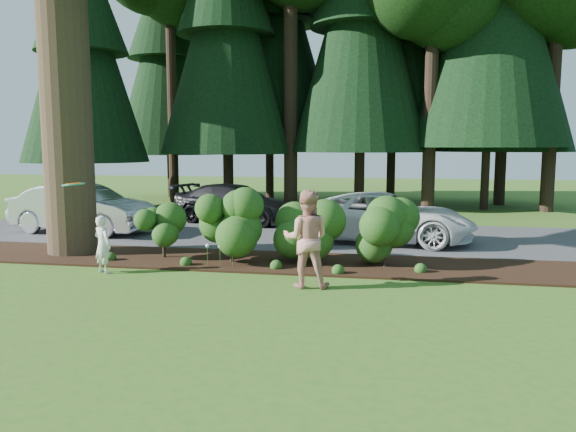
# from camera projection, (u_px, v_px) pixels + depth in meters

# --- Properties ---
(ground) EXTENTS (80.00, 80.00, 0.00)m
(ground) POSITION_uv_depth(u_px,v_px,m) (197.00, 297.00, 10.43)
(ground) COLOR #30601B
(ground) RESTS_ON ground
(mulch_bed) EXTENTS (16.00, 2.50, 0.05)m
(mulch_bed) POSITION_uv_depth(u_px,v_px,m) (243.00, 261.00, 13.59)
(mulch_bed) COLOR black
(mulch_bed) RESTS_ON ground
(driveway) EXTENTS (22.00, 6.00, 0.03)m
(driveway) POSITION_uv_depth(u_px,v_px,m) (278.00, 234.00, 17.74)
(driveway) COLOR #38383A
(driveway) RESTS_ON ground
(shrub_row) EXTENTS (6.53, 1.60, 1.61)m
(shrub_row) POSITION_uv_depth(u_px,v_px,m) (273.00, 230.00, 13.25)
(shrub_row) COLOR #1A4715
(shrub_row) RESTS_ON ground
(lily_cluster) EXTENTS (0.69, 0.09, 0.57)m
(lily_cluster) POSITION_uv_depth(u_px,v_px,m) (220.00, 247.00, 12.76)
(lily_cluster) COLOR #1A4715
(lily_cluster) RESTS_ON ground
(car_silver_wagon) EXTENTS (4.88, 2.27, 1.55)m
(car_silver_wagon) POSITION_uv_depth(u_px,v_px,m) (82.00, 209.00, 17.83)
(car_silver_wagon) COLOR silver
(car_silver_wagon) RESTS_ON driveway
(car_white_suv) EXTENTS (5.42, 3.07, 1.43)m
(car_white_suv) POSITION_uv_depth(u_px,v_px,m) (384.00, 217.00, 16.19)
(car_white_suv) COLOR silver
(car_white_suv) RESTS_ON driveway
(car_dark_suv) EXTENTS (5.08, 3.02, 1.38)m
(car_dark_suv) POSITION_uv_depth(u_px,v_px,m) (236.00, 204.00, 20.27)
(car_dark_suv) COLOR black
(car_dark_suv) RESTS_ON driveway
(child) EXTENTS (0.54, 0.46, 1.27)m
(child) POSITION_uv_depth(u_px,v_px,m) (103.00, 245.00, 12.32)
(child) COLOR silver
(child) RESTS_ON ground
(adult) EXTENTS (0.99, 0.80, 1.93)m
(adult) POSITION_uv_depth(u_px,v_px,m) (306.00, 239.00, 11.05)
(adult) COLOR #B52E18
(adult) RESTS_ON ground
(frisbee) EXTENTS (0.50, 0.50, 0.07)m
(frisbee) POSITION_uv_depth(u_px,v_px,m) (73.00, 184.00, 12.60)
(frisbee) COLOR #1B977E
(frisbee) RESTS_ON ground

